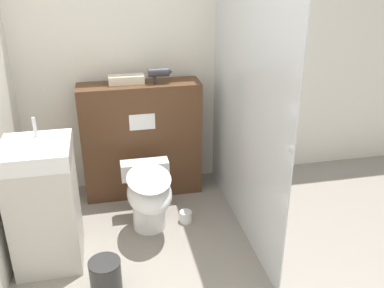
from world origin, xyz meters
name	(u,v)px	position (x,y,z in m)	size (l,w,h in m)	color
wall_back	(174,53)	(0.00, 1.86, 1.25)	(8.00, 0.06, 2.50)	silver
partition_panel	(142,140)	(-0.35, 1.62, 0.53)	(1.06, 0.30, 1.06)	#51331E
shower_glass	(245,97)	(0.37, 0.95, 1.10)	(0.04, 1.75, 2.19)	silver
toilet	(149,195)	(-0.37, 0.99, 0.33)	(0.40, 0.64, 0.52)	white
sink_vanity	(44,205)	(-1.13, 0.77, 0.47)	(0.46, 0.48, 1.07)	beige
hair_drier	(160,73)	(-0.18, 1.59, 1.15)	(0.21, 0.07, 0.13)	#2D2D33
folded_towel	(126,80)	(-0.46, 1.64, 1.09)	(0.30, 0.12, 0.07)	beige
spare_toilet_roll	(186,216)	(-0.07, 1.04, 0.05)	(0.10, 0.10, 0.09)	white
waste_bin	(106,277)	(-0.74, 0.34, 0.13)	(0.21, 0.21, 0.25)	#2D2D2D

